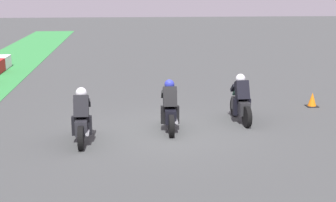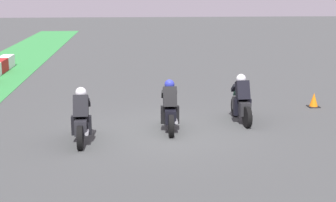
{
  "view_description": "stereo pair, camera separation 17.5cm",
  "coord_description": "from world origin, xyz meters",
  "px_view_note": "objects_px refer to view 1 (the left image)",
  "views": [
    {
      "loc": [
        -14.1,
        1.27,
        4.13
      ],
      "look_at": [
        0.06,
        -0.08,
        0.9
      ],
      "focal_mm": 53.11,
      "sensor_mm": 36.0,
      "label": 1
    },
    {
      "loc": [
        -14.11,
        1.1,
        4.13
      ],
      "look_at": [
        0.06,
        -0.08,
        0.9
      ],
      "focal_mm": 53.11,
      "sensor_mm": 36.0,
      "label": 2
    }
  ],
  "objects_px": {
    "traffic_cone": "(312,100)",
    "rider_lane_b": "(170,110)",
    "rider_lane_a": "(241,102)",
    "rider_lane_c": "(82,120)"
  },
  "relations": [
    {
      "from": "rider_lane_a",
      "to": "traffic_cone",
      "type": "distance_m",
      "value": 3.51
    },
    {
      "from": "rider_lane_b",
      "to": "rider_lane_c",
      "type": "bearing_deg",
      "value": 112.32
    },
    {
      "from": "rider_lane_c",
      "to": "traffic_cone",
      "type": "distance_m",
      "value": 8.61
    },
    {
      "from": "traffic_cone",
      "to": "rider_lane_b",
      "type": "bearing_deg",
      "value": 115.07
    },
    {
      "from": "rider_lane_b",
      "to": "rider_lane_c",
      "type": "relative_size",
      "value": 1.0
    },
    {
      "from": "rider_lane_b",
      "to": "rider_lane_a",
      "type": "bearing_deg",
      "value": -70.0
    },
    {
      "from": "rider_lane_b",
      "to": "rider_lane_c",
      "type": "height_order",
      "value": "same"
    },
    {
      "from": "rider_lane_a",
      "to": "traffic_cone",
      "type": "bearing_deg",
      "value": -62.85
    },
    {
      "from": "rider_lane_c",
      "to": "traffic_cone",
      "type": "height_order",
      "value": "rider_lane_c"
    },
    {
      "from": "rider_lane_b",
      "to": "traffic_cone",
      "type": "relative_size",
      "value": 4.02
    }
  ]
}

